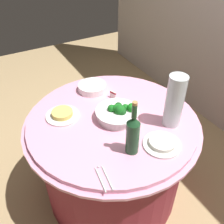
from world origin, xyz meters
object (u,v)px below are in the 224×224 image
serving_tongs (103,177)px  label_placard_front (113,94)px  decorative_fruit_vase (174,104)px  food_plate_noodles (62,114)px  food_plate_rice (162,143)px  broccoli_bowl (118,113)px  wine_bottle (133,134)px  plate_stack (92,87)px

serving_tongs → label_placard_front: bearing=146.4°
decorative_fruit_vase → food_plate_noodles: decorative_fruit_vase is taller
food_plate_rice → broccoli_bowl: bearing=-164.3°
decorative_fruit_vase → food_plate_rice: (0.13, -0.17, -0.14)m
decorative_fruit_vase → wine_bottle: bearing=-77.2°
broccoli_bowl → plate_stack: 0.38m
food_plate_rice → label_placard_front: (-0.55, -0.01, 0.02)m
food_plate_rice → label_placard_front: size_ratio=4.00×
food_plate_noodles → plate_stack: bearing=121.1°
wine_bottle → label_placard_front: wine_bottle is taller
wine_bottle → serving_tongs: (0.09, -0.23, -0.12)m
label_placard_front → food_plate_rice: bearing=1.0°
decorative_fruit_vase → serving_tongs: 0.61m
decorative_fruit_vase → label_placard_front: 0.48m
broccoli_bowl → food_plate_rice: size_ratio=1.27×
food_plate_noodles → decorative_fruit_vase: bearing=55.0°
plate_stack → wine_bottle: (0.67, -0.08, 0.10)m
wine_bottle → decorative_fruit_vase: size_ratio=0.99×
broccoli_bowl → food_plate_rice: broccoli_bowl is taller
wine_bottle → food_plate_noodles: (-0.48, -0.23, -0.11)m
wine_bottle → decorative_fruit_vase: decorative_fruit_vase is taller
broccoli_bowl → food_plate_noodles: (-0.19, -0.31, -0.03)m
broccoli_bowl → label_placard_front: 0.23m
broccoli_bowl → serving_tongs: size_ratio=1.67×
decorative_fruit_vase → label_placard_front: decorative_fruit_vase is taller
broccoli_bowl → serving_tongs: (0.37, -0.31, -0.04)m
serving_tongs → label_placard_front: label_placard_front is taller
plate_stack → label_placard_front: bearing=26.9°
decorative_fruit_vase → serving_tongs: decorative_fruit_vase is taller
plate_stack → serving_tongs: plate_stack is taller
serving_tongs → broccoli_bowl: bearing=140.6°
food_plate_noodles → serving_tongs: bearing=0.1°
broccoli_bowl → plate_stack: (-0.38, -0.00, -0.02)m
decorative_fruit_vase → plate_stack: bearing=-155.7°
broccoli_bowl → wine_bottle: size_ratio=0.83×
broccoli_bowl → label_placard_front: (-0.21, 0.08, -0.01)m
plate_stack → decorative_fruit_vase: size_ratio=0.62×
serving_tongs → plate_stack: bearing=157.9°
decorative_fruit_vase → food_plate_noodles: (-0.40, -0.57, -0.14)m
serving_tongs → food_plate_rice: bearing=95.4°
plate_stack → broccoli_bowl: bearing=0.0°
broccoli_bowl → serving_tongs: bearing=-39.4°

